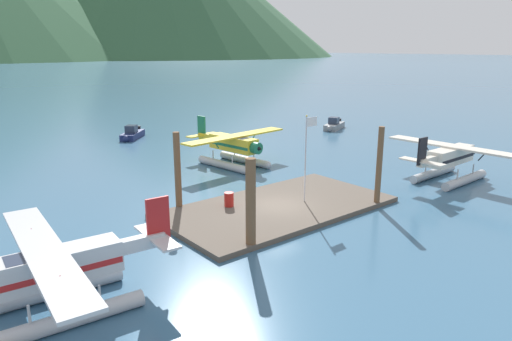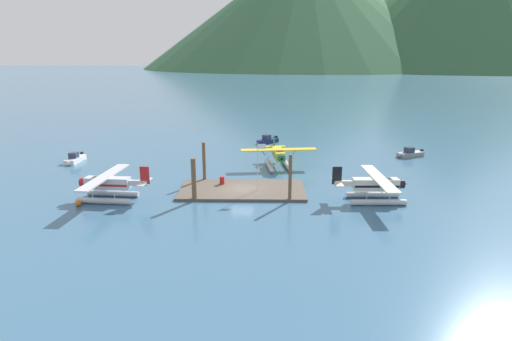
% 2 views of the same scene
% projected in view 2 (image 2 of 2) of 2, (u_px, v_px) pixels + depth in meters
% --- Properties ---
extents(ground_plane, '(1200.00, 1200.00, 0.00)m').
position_uv_depth(ground_plane, '(242.00, 191.00, 48.90)').
color(ground_plane, '#38607F').
extents(dock_platform, '(14.31, 7.58, 0.30)m').
position_uv_depth(dock_platform, '(242.00, 190.00, 48.86)').
color(dock_platform, brown).
rests_on(dock_platform, ground).
extents(piling_near_left, '(0.51, 0.51, 4.68)m').
position_uv_depth(piling_near_left, '(194.00, 180.00, 45.02)').
color(piling_near_left, brown).
rests_on(piling_near_left, ground).
extents(piling_near_right, '(0.36, 0.36, 5.13)m').
position_uv_depth(piling_near_right, '(290.00, 178.00, 44.75)').
color(piling_near_right, brown).
rests_on(piling_near_right, ground).
extents(piling_far_left, '(0.40, 0.40, 4.93)m').
position_uv_depth(piling_far_left, '(204.00, 162.00, 51.96)').
color(piling_far_left, brown).
rests_on(piling_far_left, ground).
extents(flagpole, '(0.95, 0.10, 5.51)m').
position_uv_depth(flagpole, '(259.00, 160.00, 47.40)').
color(flagpole, silver).
rests_on(flagpole, dock_platform).
extents(fuel_drum, '(0.62, 0.62, 0.88)m').
position_uv_depth(fuel_drum, '(222.00, 180.00, 50.45)').
color(fuel_drum, '#AD1E19').
rests_on(fuel_drum, dock_platform).
extents(mooring_buoy, '(0.64, 0.64, 0.64)m').
position_uv_depth(mooring_buoy, '(78.00, 203.00, 43.95)').
color(mooring_buoy, orange).
rests_on(mooring_buoy, ground).
extents(mountain_ridge_west_peak, '(379.57, 379.57, 137.47)m').
position_uv_depth(mountain_ridge_west_peak, '(305.00, 8.00, 499.02)').
color(mountain_ridge_west_peak, '#2D5638').
rests_on(mountain_ridge_west_peak, ground).
extents(seaplane_silver_port_aft, '(7.97, 10.48, 3.84)m').
position_uv_depth(seaplane_silver_port_aft, '(108.00, 186.00, 45.45)').
color(seaplane_silver_port_aft, '#B7BABF').
rests_on(seaplane_silver_port_aft, ground).
extents(seaplane_yellow_bow_right, '(10.49, 7.95, 3.84)m').
position_uv_depth(seaplane_yellow_bow_right, '(278.00, 157.00, 58.71)').
color(seaplane_yellow_bow_right, '#B7BABF').
rests_on(seaplane_yellow_bow_right, ground).
extents(seaplane_cream_stbd_aft, '(7.98, 10.43, 3.84)m').
position_uv_depth(seaplane_cream_stbd_aft, '(376.00, 187.00, 45.03)').
color(seaplane_cream_stbd_aft, '#B7BABF').
rests_on(seaplane_cream_stbd_aft, ground).
extents(boat_white_open_west, '(1.63, 4.89, 1.50)m').
position_uv_depth(boat_white_open_west, '(75.00, 159.00, 61.91)').
color(boat_white_open_west, silver).
rests_on(boat_white_open_west, ground).
extents(boat_grey_open_east, '(4.54, 3.13, 1.50)m').
position_uv_depth(boat_grey_open_east, '(410.00, 154.00, 65.26)').
color(boat_grey_open_east, gray).
rests_on(boat_grey_open_east, ground).
extents(boat_navy_open_north, '(3.98, 4.08, 1.50)m').
position_uv_depth(boat_navy_open_north, '(267.00, 140.00, 75.37)').
color(boat_navy_open_north, navy).
rests_on(boat_navy_open_north, ground).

